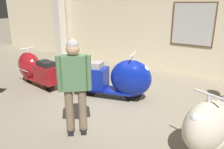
# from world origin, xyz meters

# --- Properties ---
(ground_plane) EXTENTS (60.00, 60.00, 0.00)m
(ground_plane) POSITION_xyz_m (0.00, 0.00, 0.00)
(ground_plane) COLOR gray
(showroom_back_wall) EXTENTS (18.00, 0.63, 3.57)m
(showroom_back_wall) POSITION_xyz_m (-0.16, 3.31, 1.79)
(showroom_back_wall) COLOR beige
(showroom_back_wall) RESTS_ON ground
(scooter_0) EXTENTS (1.69, 0.66, 1.01)m
(scooter_0) POSITION_xyz_m (-2.54, -0.03, 0.46)
(scooter_0) COLOR black
(scooter_0) RESTS_ON ground
(scooter_1) EXTENTS (1.92, 1.04, 1.13)m
(scooter_1) POSITION_xyz_m (-0.07, 0.47, 0.52)
(scooter_1) COLOR black
(scooter_1) RESTS_ON ground
(scooter_2) EXTENTS (1.01, 1.73, 1.02)m
(scooter_2) POSITION_xyz_m (2.21, -0.27, 0.47)
(scooter_2) COLOR black
(scooter_2) RESTS_ON ground
(visitor_0) EXTENTS (0.44, 0.43, 1.67)m
(visitor_0) POSITION_xyz_m (0.14, -1.16, 0.97)
(visitor_0) COLOR black
(visitor_0) RESTS_ON ground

